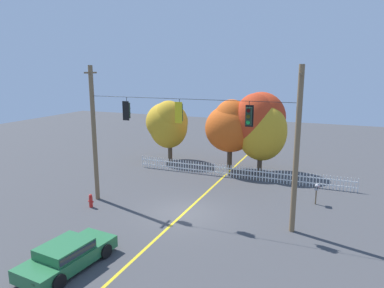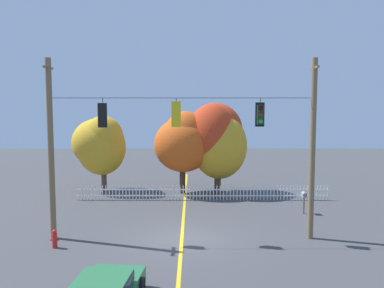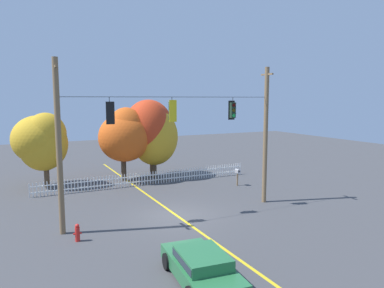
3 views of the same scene
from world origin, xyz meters
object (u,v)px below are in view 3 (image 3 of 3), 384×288
object	(u,v)px
autumn_maple_mid	(125,135)
fire_hydrant	(77,233)
traffic_signal_northbound_secondary	(233,110)
autumn_maple_near_fence	(42,140)
traffic_signal_northbound_primary	(172,111)
autumn_oak_far_east	(150,128)
parked_car	(201,266)
autumn_maple_far_west	(155,136)
roadside_mailbox	(237,172)
traffic_signal_southbound_primary	(110,113)

from	to	relation	value
autumn_maple_mid	fire_hydrant	distance (m)	12.79
autumn_maple_mid	fire_hydrant	world-z (taller)	autumn_maple_mid
traffic_signal_northbound_secondary	autumn_maple_near_fence	world-z (taller)	traffic_signal_northbound_secondary
autumn_maple_mid	autumn_maple_near_fence	bearing A→B (deg)	172.52
traffic_signal_northbound_primary	fire_hydrant	world-z (taller)	traffic_signal_northbound_primary
autumn_oak_far_east	parked_car	distance (m)	18.30
traffic_signal_northbound_primary	autumn_maple_far_west	world-z (taller)	traffic_signal_northbound_primary
roadside_mailbox	parked_car	bearing A→B (deg)	-128.62
traffic_signal_northbound_primary	autumn_maple_near_fence	size ratio (longest dim) A/B	0.24
autumn_maple_near_fence	autumn_oak_far_east	xyz separation A→B (m)	(8.37, -0.33, 0.59)
traffic_signal_northbound_primary	parked_car	bearing A→B (deg)	-105.54
parked_car	roadside_mailbox	bearing A→B (deg)	51.38
roadside_mailbox	autumn_maple_far_west	bearing A→B (deg)	128.88
autumn_maple_near_fence	roadside_mailbox	xyz separation A→B (m)	(13.23, -6.09, -2.49)
autumn_maple_mid	parked_car	distance (m)	17.34
traffic_signal_northbound_secondary	autumn_maple_near_fence	size ratio (longest dim) A/B	0.24
traffic_signal_northbound_primary	traffic_signal_northbound_secondary	distance (m)	3.91
autumn_oak_far_east	autumn_maple_far_west	distance (m)	0.74
autumn_maple_mid	autumn_maple_far_west	xyz separation A→B (m)	(2.60, 0.33, -0.21)
traffic_signal_northbound_primary	autumn_maple_mid	size ratio (longest dim) A/B	0.23
fire_hydrant	roadside_mailbox	bearing A→B (deg)	24.36
traffic_signal_northbound_primary	fire_hydrant	xyz separation A→B (m)	(-5.40, -1.31, -5.52)
traffic_signal_northbound_primary	roadside_mailbox	size ratio (longest dim) A/B	1.04
autumn_maple_far_west	traffic_signal_southbound_primary	bearing A→B (deg)	-121.51
traffic_signal_southbound_primary	fire_hydrant	bearing A→B (deg)	-146.62
autumn_maple_near_fence	autumn_maple_far_west	size ratio (longest dim) A/B	0.97
fire_hydrant	traffic_signal_northbound_primary	bearing A→B (deg)	13.63
traffic_signal_northbound_secondary	autumn_oak_far_east	xyz separation A→B (m)	(-1.48, 10.19, -1.78)
traffic_signal_southbound_primary	traffic_signal_northbound_secondary	bearing A→B (deg)	0.14
autumn_maple_near_fence	autumn_maple_mid	distance (m)	6.15
autumn_maple_mid	parked_car	world-z (taller)	autumn_maple_mid
traffic_signal_northbound_secondary	roadside_mailbox	world-z (taller)	traffic_signal_northbound_secondary
autumn_maple_mid	autumn_oak_far_east	distance (m)	2.36
autumn_maple_mid	traffic_signal_southbound_primary	bearing A→B (deg)	-110.15
traffic_signal_northbound_secondary	autumn_maple_near_fence	bearing A→B (deg)	133.15
autumn_maple_far_west	roadside_mailbox	world-z (taller)	autumn_maple_far_west
traffic_signal_northbound_secondary	autumn_maple_far_west	distance (m)	10.40
fire_hydrant	traffic_signal_southbound_primary	bearing A→B (deg)	33.38
traffic_signal_northbound_primary	autumn_maple_near_fence	bearing A→B (deg)	119.43
traffic_signal_northbound_secondary	fire_hydrant	bearing A→B (deg)	-171.89
autumn_maple_near_fence	autumn_maple_mid	xyz separation A→B (m)	(6.10, -0.80, 0.16)
autumn_maple_mid	autumn_maple_far_west	size ratio (longest dim) A/B	1.02
traffic_signal_northbound_primary	autumn_maple_near_fence	xyz separation A→B (m)	(-5.94, 10.53, -2.40)
traffic_signal_southbound_primary	traffic_signal_northbound_primary	distance (m)	3.41
autumn_oak_far_east	fire_hydrant	size ratio (longest dim) A/B	7.81
autumn_maple_near_fence	parked_car	xyz separation A→B (m)	(3.94, -17.72, -2.93)
autumn_maple_near_fence	parked_car	bearing A→B (deg)	-77.47
traffic_signal_northbound_primary	traffic_signal_northbound_secondary	xyz separation A→B (m)	(3.91, 0.02, -0.02)
traffic_signal_southbound_primary	traffic_signal_northbound_primary	xyz separation A→B (m)	(3.41, -0.00, 0.05)
fire_hydrant	parked_car	bearing A→B (deg)	-60.02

